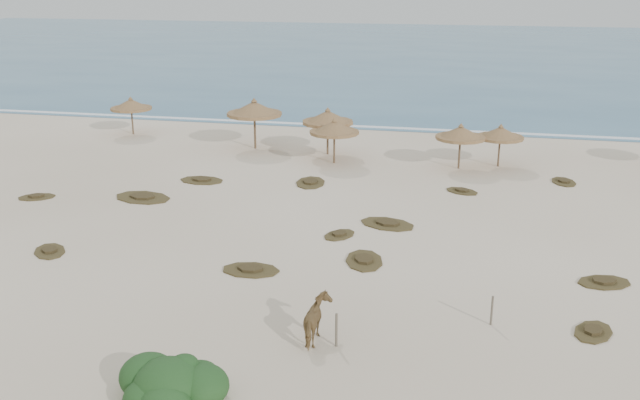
# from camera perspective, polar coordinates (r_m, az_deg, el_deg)

# --- Properties ---
(ground) EXTENTS (160.00, 160.00, 0.00)m
(ground) POSITION_cam_1_polar(r_m,az_deg,el_deg) (26.25, 0.56, -6.17)
(ground) COLOR beige
(ground) RESTS_ON ground
(ocean) EXTENTS (200.00, 100.00, 0.01)m
(ocean) POSITION_cam_1_polar(r_m,az_deg,el_deg) (99.16, 9.51, 11.57)
(ocean) COLOR #2C6085
(ocean) RESTS_ON ground
(foam_line) EXTENTS (70.00, 0.60, 0.01)m
(foam_line) POSITION_cam_1_polar(r_m,az_deg,el_deg) (50.84, 6.51, 5.71)
(foam_line) COLOR white
(foam_line) RESTS_ON ground
(palapa_0) EXTENTS (3.02, 3.02, 2.58)m
(palapa_0) POSITION_cam_1_polar(r_m,az_deg,el_deg) (50.05, -14.89, 7.36)
(palapa_0) COLOR brown
(palapa_0) RESTS_ON ground
(palapa_1) EXTENTS (4.28, 4.28, 3.20)m
(palapa_1) POSITION_cam_1_polar(r_m,az_deg,el_deg) (44.51, -5.28, 7.24)
(palapa_1) COLOR brown
(palapa_1) RESTS_ON ground
(palapa_2) EXTENTS (3.65, 3.65, 2.88)m
(palapa_2) POSITION_cam_1_polar(r_m,az_deg,el_deg) (42.94, 0.62, 6.59)
(palapa_2) COLOR brown
(palapa_2) RESTS_ON ground
(palapa_3) EXTENTS (3.64, 3.64, 2.67)m
(palapa_3) POSITION_cam_1_polar(r_m,az_deg,el_deg) (40.94, 1.15, 5.78)
(palapa_3) COLOR brown
(palapa_3) RESTS_ON ground
(palapa_4) EXTENTS (3.38, 3.38, 2.61)m
(palapa_4) POSITION_cam_1_polar(r_m,az_deg,el_deg) (40.57, 11.18, 5.25)
(palapa_4) COLOR brown
(palapa_4) RESTS_ON ground
(palapa_5) EXTENTS (3.20, 3.20, 2.47)m
(palapa_5) POSITION_cam_1_polar(r_m,az_deg,el_deg) (41.54, 14.24, 5.18)
(palapa_5) COLOR brown
(palapa_5) RESTS_ON ground
(horse) EXTENTS (0.85, 1.68, 1.38)m
(horse) POSITION_cam_1_polar(r_m,az_deg,el_deg) (21.71, -0.22, -9.63)
(horse) COLOR olive
(horse) RESTS_ON ground
(fence_post_near) EXTENTS (0.09, 0.09, 1.07)m
(fence_post_near) POSITION_cam_1_polar(r_m,az_deg,el_deg) (21.51, 1.32, -10.36)
(fence_post_near) COLOR #69604E
(fence_post_near) RESTS_ON ground
(fence_post_far) EXTENTS (0.09, 0.09, 0.99)m
(fence_post_far) POSITION_cam_1_polar(r_m,az_deg,el_deg) (23.36, 13.58, -8.59)
(fence_post_far) COLOR #69604E
(fence_post_far) RESTS_ON ground
(bush) EXTENTS (3.04, 2.68, 1.36)m
(bush) POSITION_cam_1_polar(r_m,az_deg,el_deg) (19.52, -11.95, -14.32)
(bush) COLOR #244F21
(bush) RESTS_ON ground
(scrub_0) EXTENTS (2.05, 2.17, 0.16)m
(scrub_0) POSITION_cam_1_polar(r_m,az_deg,el_deg) (30.42, -20.81, -3.82)
(scrub_0) COLOR brown
(scrub_0) RESTS_ON ground
(scrub_1) EXTENTS (3.32, 2.53, 0.16)m
(scrub_1) POSITION_cam_1_polar(r_m,az_deg,el_deg) (36.11, -14.01, 0.22)
(scrub_1) COLOR brown
(scrub_1) RESTS_ON ground
(scrub_2) EXTENTS (1.68, 1.91, 0.16)m
(scrub_2) POSITION_cam_1_polar(r_m,az_deg,el_deg) (30.16, 1.56, -2.78)
(scrub_2) COLOR brown
(scrub_2) RESTS_ON ground
(scrub_3) EXTENTS (2.86, 2.29, 0.16)m
(scrub_3) POSITION_cam_1_polar(r_m,az_deg,el_deg) (31.56, 5.42, -1.89)
(scrub_3) COLOR brown
(scrub_3) RESTS_ON ground
(scrub_4) EXTENTS (2.27, 1.87, 0.16)m
(scrub_4) POSITION_cam_1_polar(r_m,az_deg,el_deg) (27.68, 21.78, -6.11)
(scrub_4) COLOR brown
(scrub_4) RESTS_ON ground
(scrub_6) EXTENTS (2.50, 1.73, 0.16)m
(scrub_6) POSITION_cam_1_polar(r_m,az_deg,el_deg) (38.40, -9.44, 1.59)
(scrub_6) COLOR brown
(scrub_6) RESTS_ON ground
(scrub_7) EXTENTS (2.02, 1.78, 0.16)m
(scrub_7) POSITION_cam_1_polar(r_m,az_deg,el_deg) (36.73, 11.29, 0.72)
(scrub_7) COLOR brown
(scrub_7) RESTS_ON ground
(scrub_8) EXTENTS (2.10, 1.80, 0.16)m
(scrub_8) POSITION_cam_1_polar(r_m,az_deg,el_deg) (37.79, -21.73, 0.25)
(scrub_8) COLOR brown
(scrub_8) RESTS_ON ground
(scrub_9) EXTENTS (1.87, 2.46, 0.16)m
(scrub_9) POSITION_cam_1_polar(r_m,az_deg,el_deg) (27.62, 3.55, -4.83)
(scrub_9) COLOR brown
(scrub_9) RESTS_ON ground
(scrub_10) EXTENTS (1.52, 2.04, 0.16)m
(scrub_10) POSITION_cam_1_polar(r_m,az_deg,el_deg) (39.75, 18.91, 1.41)
(scrub_10) COLOR brown
(scrub_10) RESTS_ON ground
(scrub_11) EXTENTS (2.24, 1.47, 0.16)m
(scrub_11) POSITION_cam_1_polar(r_m,az_deg,el_deg) (26.86, -5.57, -5.56)
(scrub_11) COLOR brown
(scrub_11) RESTS_ON ground
(scrub_12) EXTENTS (1.69, 1.98, 0.16)m
(scrub_12) POSITION_cam_1_polar(r_m,az_deg,el_deg) (24.00, 21.01, -9.79)
(scrub_12) COLOR brown
(scrub_12) RESTS_ON ground
(scrub_13) EXTENTS (1.77, 2.49, 0.16)m
(scrub_13) POSITION_cam_1_polar(r_m,az_deg,el_deg) (37.46, -0.77, 1.42)
(scrub_13) COLOR brown
(scrub_13) RESTS_ON ground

